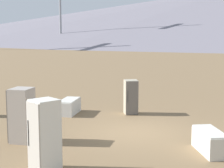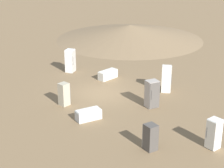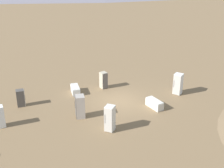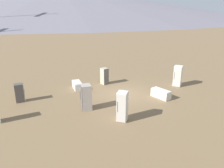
{
  "view_description": "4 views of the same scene",
  "coord_description": "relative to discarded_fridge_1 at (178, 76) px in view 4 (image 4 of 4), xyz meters",
  "views": [
    {
      "loc": [
        9.2,
        9.59,
        3.67
      ],
      "look_at": [
        0.04,
        -1.32,
        1.64
      ],
      "focal_mm": 60.0,
      "sensor_mm": 36.0,
      "label": 1
    },
    {
      "loc": [
        5.35,
        -23.88,
        10.05
      ],
      "look_at": [
        0.79,
        0.03,
        0.77
      ],
      "focal_mm": 60.0,
      "sensor_mm": 36.0,
      "label": 2
    },
    {
      "loc": [
        21.74,
        9.27,
        11.99
      ],
      "look_at": [
        -0.11,
        -0.67,
        1.41
      ],
      "focal_mm": 50.0,
      "sensor_mm": 36.0,
      "label": 3
    },
    {
      "loc": [
        16.41,
        4.62,
        6.66
      ],
      "look_at": [
        0.53,
        -0.77,
        0.94
      ],
      "focal_mm": 35.0,
      "sensor_mm": 36.0,
      "label": 4
    }
  ],
  "objects": [
    {
      "name": "ground_plane",
      "position": [
        3.47,
        -4.18,
        -0.94
      ],
      "size": [
        1000.0,
        1000.0,
        0.0
      ],
      "primitive_type": "plane",
      "color": "brown"
    },
    {
      "name": "mountain_ridge_0",
      "position": [
        -186.99,
        -123.84,
        13.09
      ],
      "size": [
        349.39,
        349.39,
        28.06
      ],
      "color": "slate",
      "rests_on": "ground_plane"
    },
    {
      "name": "discarded_fridge_1",
      "position": [
        0.0,
        0.0,
        0.0
      ],
      "size": [
        0.77,
        0.78,
        1.89
      ],
      "rotation": [
        0.0,
        0.0,
        4.57
      ],
      "color": "white",
      "rests_on": "ground_plane"
    },
    {
      "name": "discarded_fridge_2",
      "position": [
        3.35,
        -1.07,
        -0.6
      ],
      "size": [
        1.41,
        1.69,
        0.68
      ],
      "rotation": [
        0.0,
        0.0,
        5.7
      ],
      "color": "beige",
      "rests_on": "ground_plane"
    },
    {
      "name": "discarded_fridge_3",
      "position": [
        1.54,
        -6.53,
        -0.19
      ],
      "size": [
        0.79,
        0.81,
        1.52
      ],
      "rotation": [
        0.0,
        0.0,
        5.73
      ],
      "color": "#B2A88E",
      "rests_on": "ground_plane"
    },
    {
      "name": "discarded_fridge_4",
      "position": [
        7.96,
        -2.93,
        0.02
      ],
      "size": [
        0.71,
        0.64,
        1.92
      ],
      "rotation": [
        0.0,
        0.0,
        4.74
      ],
      "color": "silver",
      "rests_on": "ground_plane"
    },
    {
      "name": "discarded_fridge_5",
      "position": [
        3.61,
        -8.33,
        -0.62
      ],
      "size": [
        1.6,
        1.47,
        0.65
      ],
      "rotation": [
        0.0,
        0.0,
        5.4
      ],
      "color": "silver",
      "rests_on": "ground_plane"
    },
    {
      "name": "discarded_fridge_6",
      "position": [
        7.19,
        -5.77,
        -0.04
      ],
      "size": [
        1.0,
        0.99,
        1.8
      ],
      "rotation": [
        0.0,
        0.0,
        3.78
      ],
      "color": "#A89E93",
      "rests_on": "ground_plane"
    },
    {
      "name": "discarded_fridge_7",
      "position": [
        7.58,
        -11.11,
        -0.24
      ],
      "size": [
        0.85,
        0.86,
        1.42
      ],
      "rotation": [
        0.0,
        0.0,
        0.76
      ],
      "color": "#4C4742",
      "rests_on": "ground_plane"
    }
  ]
}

